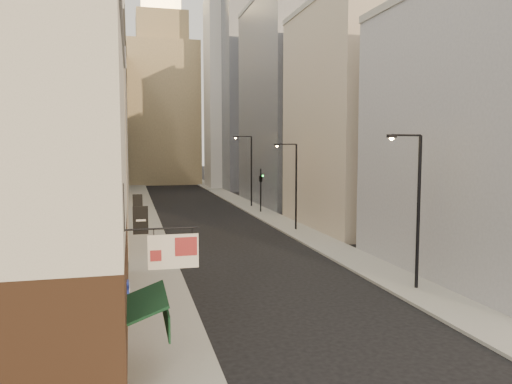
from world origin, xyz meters
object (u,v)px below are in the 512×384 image
(streetlamp_near, at_px, (415,202))
(streetlamp_far, at_px, (250,167))
(traffic_light_right, at_px, (261,179))
(clock_tower, at_px, (163,97))
(white_tower, at_px, (229,86))
(streetlamp_mid, at_px, (294,181))

(streetlamp_near, bearing_deg, streetlamp_far, 81.52)
(streetlamp_near, xyz_separation_m, traffic_light_right, (0.14, 31.67, -0.74))
(clock_tower, xyz_separation_m, streetlamp_far, (7.54, -44.93, -12.62))
(streetlamp_far, height_order, traffic_light_right, streetlamp_far)
(white_tower, relative_size, traffic_light_right, 8.30)
(clock_tower, xyz_separation_m, white_tower, (11.00, -14.00, 0.97))
(streetlamp_near, bearing_deg, streetlamp_mid, 82.09)
(streetlamp_far, bearing_deg, streetlamp_near, -77.06)
(clock_tower, bearing_deg, streetlamp_mid, -83.42)
(clock_tower, distance_m, streetlamp_far, 47.27)
(streetlamp_near, bearing_deg, white_tower, 78.74)
(clock_tower, relative_size, streetlamp_near, 5.55)
(white_tower, relative_size, streetlamp_near, 5.13)
(streetlamp_mid, bearing_deg, streetlamp_far, 109.75)
(white_tower, bearing_deg, streetlamp_mid, -94.37)
(streetlamp_near, bearing_deg, clock_tower, 86.91)
(streetlamp_mid, relative_size, streetlamp_far, 0.88)
(white_tower, bearing_deg, streetlamp_far, -96.39)
(clock_tower, xyz_separation_m, streetlamp_mid, (7.26, -62.93, -13.21))
(white_tower, relative_size, streetlamp_far, 4.73)
(clock_tower, xyz_separation_m, streetlamp_near, (7.36, -82.18, -13.01))
(clock_tower, height_order, streetlamp_far, clock_tower)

